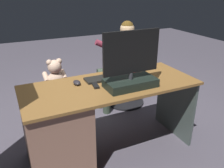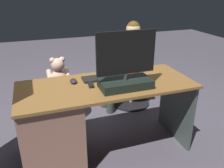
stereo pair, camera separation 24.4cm
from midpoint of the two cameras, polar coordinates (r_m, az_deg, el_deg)
ground_plane at (r=2.75m, az=-1.16°, el=-10.75°), size 10.00×10.00×0.00m
desk at (r=2.14m, az=-8.59°, el=-9.72°), size 1.55×0.65×0.72m
monitor at (r=1.97m, az=6.90°, el=2.96°), size 0.50×0.23×0.48m
keyboard at (r=2.19m, az=1.44°, el=1.57°), size 0.42×0.14×0.02m
computer_mouse at (r=2.10m, az=-6.08°, el=0.65°), size 0.06×0.10×0.04m
cup at (r=2.32m, az=8.34°, el=3.40°), size 0.08×0.08×0.09m
tv_remote at (r=2.05m, az=-1.81°, el=-0.06°), size 0.06×0.15×0.02m
office_chair_teddy at (r=2.80m, az=-9.80°, el=-4.09°), size 0.46×0.46×0.45m
teddy_bear at (r=2.67m, az=-10.32°, el=2.41°), size 0.25×0.25×0.35m
visitor_chair at (r=3.19m, az=6.89°, el=-0.58°), size 0.50×0.50×0.45m
person at (r=3.01m, az=5.87°, el=6.01°), size 0.55×0.52×1.12m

